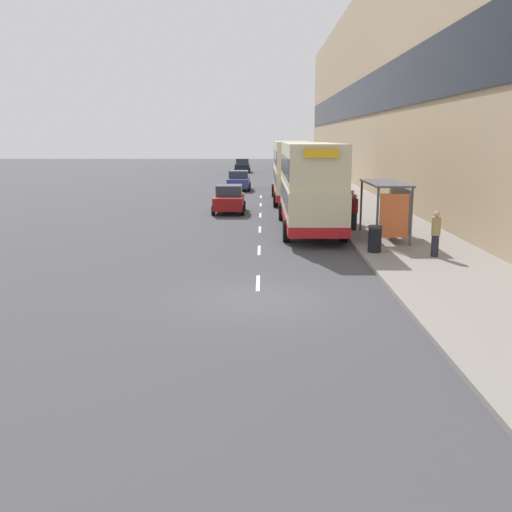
# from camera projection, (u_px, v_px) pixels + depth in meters

# --- Properties ---
(ground_plane) EXTENTS (220.00, 220.00, 0.00)m
(ground_plane) POSITION_uv_depth(u_px,v_px,m) (258.00, 299.00, 16.40)
(ground_plane) COLOR #424247
(pavement) EXTENTS (5.00, 93.00, 0.14)m
(pavement) POSITION_uv_depth(u_px,v_px,m) (330.00, 186.00, 54.00)
(pavement) COLOR gray
(pavement) RESTS_ON ground_plane
(terrace_facade) EXTENTS (3.10, 93.00, 17.99)m
(terrace_facade) POSITION_uv_depth(u_px,v_px,m) (376.00, 88.00, 52.14)
(terrace_facade) COLOR tan
(terrace_facade) RESTS_ON ground_plane
(lane_mark_0) EXTENTS (0.12, 2.00, 0.01)m
(lane_mark_0) POSITION_uv_depth(u_px,v_px,m) (258.00, 283.00, 18.21)
(lane_mark_0) COLOR silver
(lane_mark_0) RESTS_ON ground_plane
(lane_mark_1) EXTENTS (0.12, 2.00, 0.01)m
(lane_mark_1) POSITION_uv_depth(u_px,v_px,m) (259.00, 250.00, 23.51)
(lane_mark_1) COLOR silver
(lane_mark_1) RESTS_ON ground_plane
(lane_mark_2) EXTENTS (0.12, 2.00, 0.01)m
(lane_mark_2) POSITION_uv_depth(u_px,v_px,m) (260.00, 229.00, 28.80)
(lane_mark_2) COLOR silver
(lane_mark_2) RESTS_ON ground_plane
(lane_mark_3) EXTENTS (0.12, 2.00, 0.01)m
(lane_mark_3) POSITION_uv_depth(u_px,v_px,m) (260.00, 215.00, 34.10)
(lane_mark_3) COLOR silver
(lane_mark_3) RESTS_ON ground_plane
(lane_mark_4) EXTENTS (0.12, 2.00, 0.01)m
(lane_mark_4) POSITION_uv_depth(u_px,v_px,m) (261.00, 205.00, 39.40)
(lane_mark_4) COLOR silver
(lane_mark_4) RESTS_ON ground_plane
(lane_mark_5) EXTENTS (0.12, 2.00, 0.01)m
(lane_mark_5) POSITION_uv_depth(u_px,v_px,m) (261.00, 197.00, 44.70)
(lane_mark_5) COLOR silver
(lane_mark_5) RESTS_ON ground_plane
(bus_shelter) EXTENTS (1.60, 4.20, 2.48)m
(bus_shelter) POSITION_uv_depth(u_px,v_px,m) (390.00, 200.00, 25.09)
(bus_shelter) COLOR #4C4C51
(bus_shelter) RESTS_ON ground_plane
(double_decker_bus_near) EXTENTS (2.85, 10.62, 4.30)m
(double_decker_bus_near) POSITION_uv_depth(u_px,v_px,m) (310.00, 185.00, 28.17)
(double_decker_bus_near) COLOR beige
(double_decker_bus_near) RESTS_ON ground_plane
(double_decker_bus_ahead) EXTENTS (2.85, 10.46, 4.30)m
(double_decker_bus_ahead) POSITION_uv_depth(u_px,v_px,m) (292.00, 170.00, 40.87)
(double_decker_bus_ahead) COLOR beige
(double_decker_bus_ahead) RESTS_ON ground_plane
(car_0) EXTENTS (1.95, 4.00, 1.69)m
(car_0) POSITION_uv_depth(u_px,v_px,m) (229.00, 199.00, 35.18)
(car_0) COLOR maroon
(car_0) RESTS_ON ground_plane
(car_1) EXTENTS (1.95, 4.00, 1.70)m
(car_1) POSITION_uv_depth(u_px,v_px,m) (285.00, 179.00, 51.90)
(car_1) COLOR black
(car_1) RESTS_ON ground_plane
(car_2) EXTENTS (2.07, 4.49, 1.70)m
(car_2) POSITION_uv_depth(u_px,v_px,m) (239.00, 180.00, 50.31)
(car_2) COLOR navy
(car_2) RESTS_ON ground_plane
(car_3) EXTENTS (2.06, 4.46, 1.80)m
(car_3) POSITION_uv_depth(u_px,v_px,m) (242.00, 166.00, 76.04)
(car_3) COLOR black
(car_3) RESTS_ON ground_plane
(pedestrian_at_shelter) EXTENTS (0.35, 0.35, 1.75)m
(pedestrian_at_shelter) POSITION_uv_depth(u_px,v_px,m) (354.00, 212.00, 27.68)
(pedestrian_at_shelter) COLOR #23232D
(pedestrian_at_shelter) RESTS_ON ground_plane
(pedestrian_1) EXTENTS (0.35, 0.35, 1.74)m
(pedestrian_1) POSITION_uv_depth(u_px,v_px,m) (352.00, 206.00, 29.99)
(pedestrian_1) COLOR #23232D
(pedestrian_1) RESTS_ON ground_plane
(pedestrian_2) EXTENTS (0.34, 0.34, 1.72)m
(pedestrian_2) POSITION_uv_depth(u_px,v_px,m) (436.00, 233.00, 21.45)
(pedestrian_2) COLOR #23232D
(pedestrian_2) RESTS_ON ground_plane
(litter_bin) EXTENTS (0.55, 0.55, 1.05)m
(litter_bin) POSITION_uv_depth(u_px,v_px,m) (375.00, 239.00, 22.35)
(litter_bin) COLOR black
(litter_bin) RESTS_ON ground_plane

